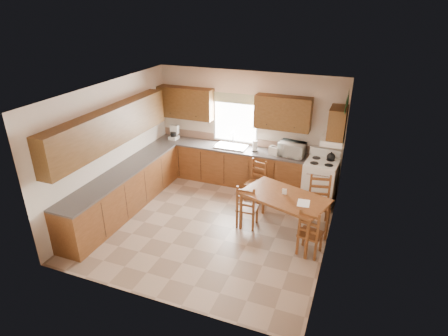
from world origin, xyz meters
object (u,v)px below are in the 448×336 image
(chair_near_left, at_px, (247,205))
(chair_far_left, at_px, (255,181))
(microwave, at_px, (292,149))
(chair_far_right, at_px, (319,203))
(dining_table, at_px, (283,215))
(chair_near_right, at_px, (311,231))
(stove, at_px, (320,183))

(chair_near_left, height_order, chair_far_left, chair_near_left)
(microwave, height_order, chair_far_left, microwave)
(chair_far_right, bearing_deg, chair_far_left, 148.17)
(chair_near_left, relative_size, chair_far_left, 1.00)
(microwave, bearing_deg, dining_table, -74.46)
(chair_near_right, bearing_deg, chair_near_left, -8.32)
(chair_far_left, bearing_deg, stove, 27.32)
(microwave, bearing_deg, chair_far_left, -126.52)
(stove, relative_size, chair_far_right, 0.97)
(chair_near_right, bearing_deg, dining_table, -24.58)
(dining_table, height_order, chair_near_right, chair_near_right)
(microwave, relative_size, dining_table, 0.34)
(microwave, distance_m, chair_far_right, 1.57)
(stove, xyz_separation_m, chair_far_left, (-1.36, -0.36, -0.04))
(stove, xyz_separation_m, chair_near_left, (-1.20, -1.42, -0.03))
(chair_near_left, bearing_deg, microwave, -106.81)
(stove, relative_size, microwave, 1.86)
(chair_far_right, bearing_deg, microwave, 113.02)
(stove, height_order, chair_far_right, chair_far_right)
(stove, distance_m, dining_table, 1.54)
(chair_near_left, bearing_deg, chair_near_right, 159.80)
(dining_table, distance_m, chair_near_left, 0.73)
(stove, height_order, microwave, microwave)
(stove, xyz_separation_m, chair_far_right, (0.11, -0.90, 0.02))
(dining_table, bearing_deg, chair_far_right, 63.01)
(dining_table, bearing_deg, stove, 91.06)
(dining_table, height_order, chair_far_left, chair_far_left)
(microwave, bearing_deg, stove, -15.51)
(dining_table, bearing_deg, chair_near_right, -16.06)
(stove, distance_m, chair_near_left, 1.86)
(chair_near_left, bearing_deg, dining_table, 175.68)
(stove, relative_size, chair_near_left, 1.08)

